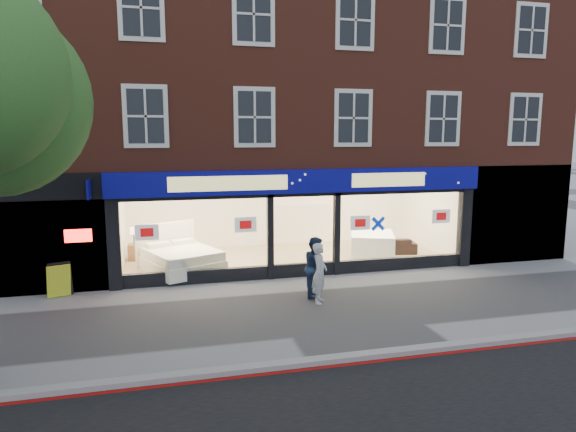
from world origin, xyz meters
name	(u,v)px	position (x,y,z in m)	size (l,w,h in m)	color
ground	(337,308)	(0.00, 0.00, 0.00)	(120.00, 120.00, 0.00)	gray
kerb_line	(391,360)	(0.00, -3.10, 0.01)	(60.00, 0.10, 0.01)	#8C0A07
kerb_stone	(387,353)	(0.00, -2.90, 0.06)	(60.00, 0.25, 0.12)	gray
showroom_floor	(286,258)	(0.00, 5.25, 0.05)	(11.00, 4.50, 0.10)	tan
building	(275,68)	(-0.02, 6.93, 6.67)	(19.00, 8.26, 10.30)	brown
display_bed	(180,258)	(-3.66, 4.33, 0.48)	(2.77, 2.99, 1.37)	white
bedside_table	(135,252)	(-5.10, 6.07, 0.38)	(0.45, 0.45, 0.55)	brown
mattress_stack	(372,243)	(3.10, 5.02, 0.47)	(2.05, 2.28, 0.74)	white
sofa	(388,245)	(3.70, 4.93, 0.38)	(1.92, 0.75, 0.56)	black
a_board	(60,280)	(-6.90, 2.70, 0.46)	(0.60, 0.38, 0.92)	yellow
pedestrian_grey	(320,273)	(-0.29, 0.55, 0.79)	(0.57, 0.38, 1.57)	#B8BBC0
pedestrian_blue	(316,267)	(-0.23, 1.06, 0.81)	(0.79, 0.62, 1.63)	#192A48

